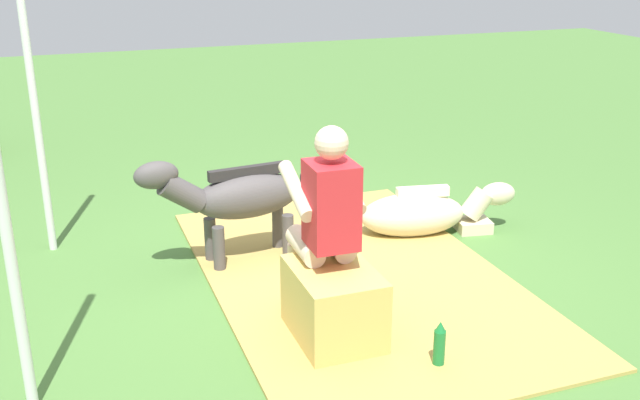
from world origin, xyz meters
The scene contains 9 objects.
ground_plane centered at (0.00, 0.00, 0.00)m, with size 24.00×24.00×0.00m, color #4C7A38.
hay_patch centered at (-0.09, -0.29, 0.01)m, with size 3.39×2.08×0.02m, color tan.
hay_bale centered at (-0.82, 0.18, 0.24)m, with size 0.65×0.48×0.47m, color tan.
person_seated centered at (-0.66, 0.17, 0.75)m, with size 0.67×0.42×1.35m.
pony_standing centered at (0.50, 0.45, 0.53)m, with size 0.41×1.35×0.89m.
pony_lying centered at (0.51, -1.15, 0.19)m, with size 0.55×1.36×0.42m.
soda_bottle centered at (-1.34, -0.28, 0.14)m, with size 0.07×0.07×0.30m.
tent_pole_left centered at (-0.93, 1.94, 1.20)m, with size 0.06×0.06×2.39m, color silver.
tent_pole_right centered at (1.25, 1.79, 1.20)m, with size 0.06×0.06×2.39m, color silver.
Camera 1 is at (-4.60, 1.64, 2.38)m, focal length 41.49 mm.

